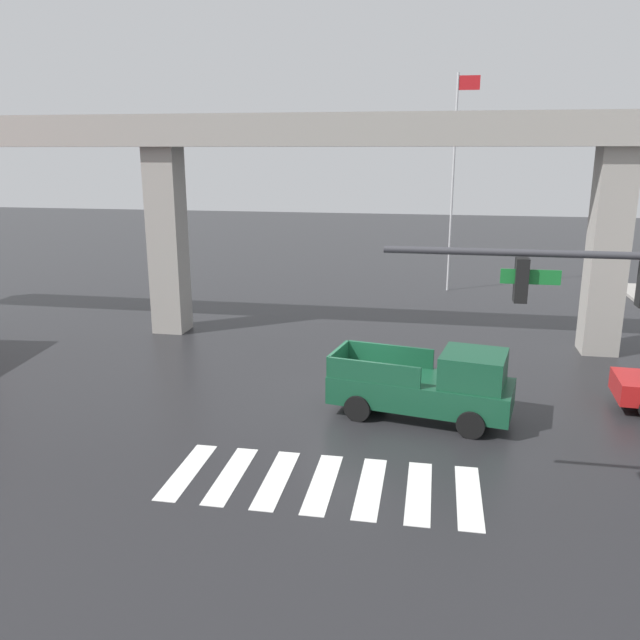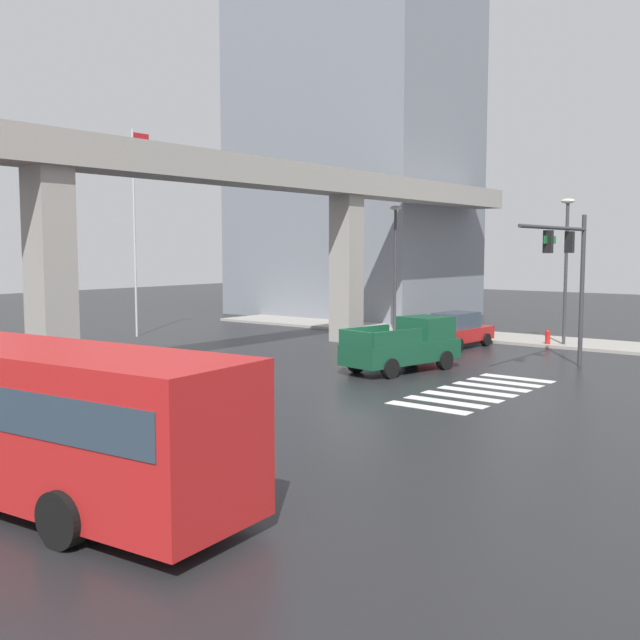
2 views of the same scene
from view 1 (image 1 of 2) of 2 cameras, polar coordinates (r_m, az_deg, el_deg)
ground_plane at (r=19.84m, az=2.77°, el=-7.27°), size 120.00×120.00×0.00m
crosswalk_stripes at (r=15.33m, az=0.24°, el=-14.27°), size 7.15×2.80×0.01m
elevated_overpass at (r=25.04m, az=5.06°, el=14.61°), size 50.43×1.92×8.77m
pickup_truck at (r=18.62m, az=9.80°, el=-5.73°), size 5.36×2.82×2.08m
traffic_signal_mast at (r=13.30m, az=26.06°, el=-0.04°), size 6.49×0.32×6.20m
flagpole at (r=35.27m, az=11.87°, el=12.87°), size 1.16×0.12×11.23m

